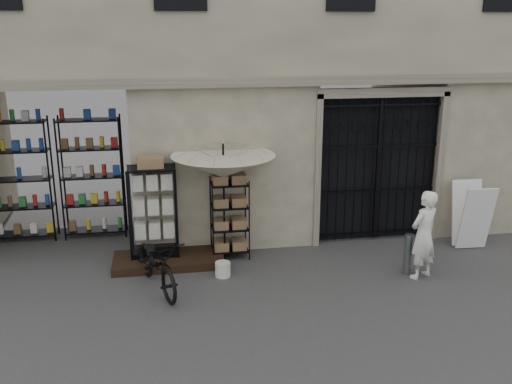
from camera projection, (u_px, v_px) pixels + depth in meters
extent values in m
plane|color=black|center=(318.00, 292.00, 9.39)|extent=(80.00, 80.00, 0.00)
cube|color=tan|center=(274.00, 11.00, 11.88)|extent=(14.00, 4.00, 9.00)
cube|color=black|center=(54.00, 173.00, 10.90)|extent=(3.00, 1.70, 3.00)
cube|color=black|center=(57.00, 179.00, 11.44)|extent=(2.70, 0.50, 2.50)
cube|color=black|center=(375.00, 166.00, 11.39)|extent=(2.50, 0.06, 3.00)
cube|color=black|center=(377.00, 171.00, 11.25)|extent=(0.05, 0.05, 2.80)
cube|color=black|center=(169.00, 260.00, 10.46)|extent=(2.00, 0.90, 0.15)
cube|color=black|center=(155.00, 251.00, 10.56)|extent=(0.90, 0.63, 0.09)
cube|color=silver|center=(155.00, 216.00, 10.10)|extent=(0.76, 0.14, 1.54)
cube|color=silver|center=(153.00, 216.00, 10.36)|extent=(0.75, 0.47, 1.28)
cube|color=olive|center=(151.00, 165.00, 10.09)|extent=(0.51, 0.42, 0.18)
cube|color=black|center=(230.00, 218.00, 10.61)|extent=(0.76, 0.61, 1.53)
cube|color=olive|center=(230.00, 221.00, 10.63)|extent=(0.64, 0.50, 1.14)
cylinder|color=black|center=(224.00, 203.00, 10.37)|extent=(0.04, 0.04, 2.21)
imported|color=beige|center=(223.00, 160.00, 10.14)|extent=(1.94, 1.97, 1.49)
cylinder|color=beige|center=(223.00, 269.00, 9.95)|extent=(0.35, 0.35, 0.26)
imported|color=black|center=(159.00, 289.00, 9.51)|extent=(0.88, 1.08, 1.77)
cylinder|color=slate|center=(408.00, 254.00, 9.98)|extent=(0.15, 0.15, 0.74)
imported|color=white|center=(420.00, 277.00, 9.95)|extent=(1.21, 1.66, 0.38)
cube|color=silver|center=(477.00, 219.00, 10.88)|extent=(0.62, 0.33, 1.28)
cube|color=silver|center=(467.00, 212.00, 11.26)|extent=(0.62, 0.33, 1.28)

